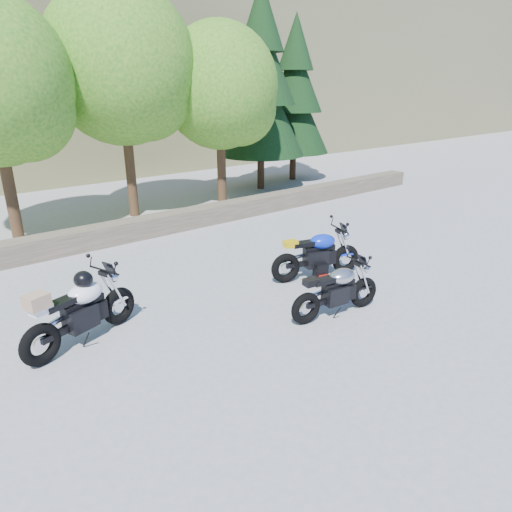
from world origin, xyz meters
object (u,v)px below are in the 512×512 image
at_px(silver_bike, 337,291).
at_px(backpack, 321,272).
at_px(white_bike, 80,310).
at_px(blue_bike, 317,255).

distance_m(silver_bike, backpack, 1.48).
bearing_deg(silver_bike, white_bike, 162.85).
bearing_deg(white_bike, blue_bike, -24.48).
distance_m(white_bike, blue_bike, 4.59).
bearing_deg(silver_bike, backpack, 62.49).
height_order(white_bike, blue_bike, white_bike).
xyz_separation_m(silver_bike, backpack, (0.86, 1.18, -0.27)).
bearing_deg(white_bike, silver_bike, -44.96).
relative_size(blue_bike, backpack, 5.43).
relative_size(silver_bike, white_bike, 0.91).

